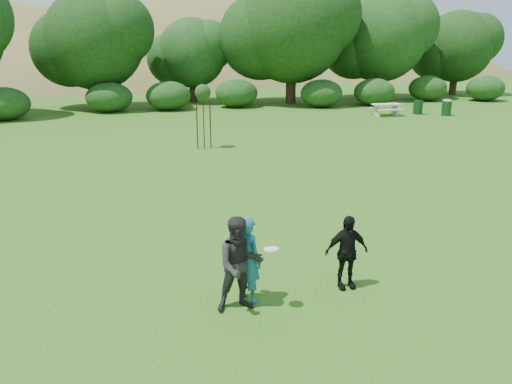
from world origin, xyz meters
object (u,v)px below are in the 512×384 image
trash_can_near (418,107)px  picnic_table (386,108)px  player_black (346,252)px  player_teal (248,260)px  sapling (203,94)px  trash_can_lidded (447,107)px  player_grey (240,265)px

trash_can_near → picnic_table: bearing=-179.7°
player_black → trash_can_near: player_black is taller
player_teal → trash_can_near: (17.16, 20.50, -0.38)m
player_teal → player_black: bearing=-120.9°
player_black → picnic_table: size_ratio=0.83×
sapling → player_black: bearing=-88.9°
player_black → trash_can_lidded: bearing=52.6°
player_grey → trash_can_lidded: 27.23m
player_black → sapling: bearing=94.1°
player_teal → sapling: 13.95m
player_black → sapling: sapling is taller
player_teal → trash_can_lidded: player_teal is taller
picnic_table → trash_can_lidded: 3.88m
player_grey → sapling: 14.24m
player_teal → trash_can_near: size_ratio=1.85×
player_grey → sapling: bearing=83.6°
picnic_table → trash_can_near: bearing=0.3°
player_grey → picnic_table: (15.05, 20.76, -0.37)m
player_grey → trash_can_near: 27.09m
player_teal → player_grey: (-0.22, -0.28, 0.06)m
sapling → player_grey: bearing=-97.8°
sapling → trash_can_lidded: (16.85, 5.67, -1.88)m
trash_can_near → sapling: size_ratio=0.32×
trash_can_lidded → player_grey: bearing=-133.6°
player_grey → player_black: bearing=7.9°
trash_can_near → player_black: bearing=-126.5°
player_grey → sapling: sapling is taller
player_teal → player_black: player_teal is taller
player_teal → player_black: 1.98m
player_grey → sapling: size_ratio=0.62×
trash_can_near → player_teal: bearing=-129.9°
player_grey → picnic_table: size_ratio=0.99×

